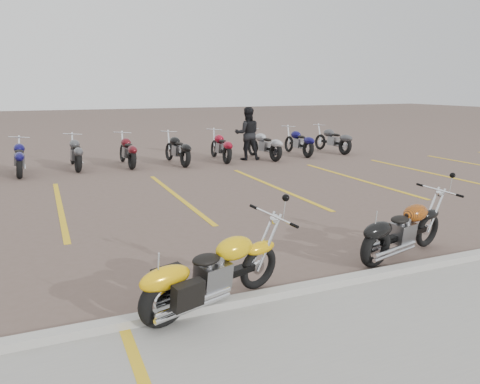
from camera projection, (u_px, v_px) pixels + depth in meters
The scene contains 7 objects.
ground at pixel (241, 246), 7.90m from camera, with size 100.00×100.00×0.00m, color brown.
curb at pixel (302, 289), 6.09m from camera, with size 60.00×0.18×0.12m, color #ADAAA3.
parking_stripes at pixel (177, 196), 11.49m from camera, with size 38.00×5.50×0.01m, color gold, non-canonical shape.
yellow_cruiser at pixel (209, 275), 5.62m from camera, with size 2.02×0.81×0.86m.
flame_cruiser at pixel (400, 232), 7.30m from camera, with size 1.97×0.64×0.83m.
person_b at pixel (247, 134), 16.96m from camera, with size 0.93×0.72×1.91m, color black.
bg_bike_row at pixel (127, 150), 15.55m from camera, with size 17.19×2.02×1.10m.
Camera 1 is at (-2.97, -6.89, 2.65)m, focal length 35.00 mm.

